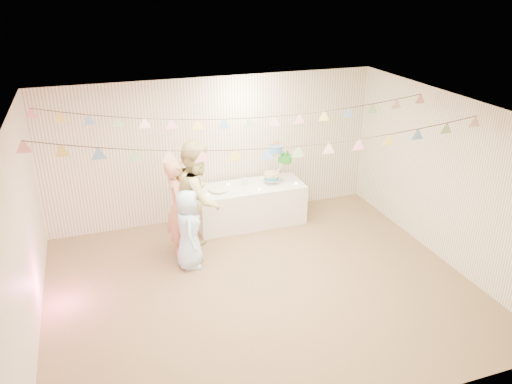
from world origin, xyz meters
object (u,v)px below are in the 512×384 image
object	(u,v)px
cake_stand	(278,161)
person_adult_a	(179,208)
person_child	(189,229)
person_adult_b	(198,198)
table	(250,204)

from	to	relation	value
cake_stand	person_adult_a	world-z (taller)	person_adult_a
person_adult_a	person_child	bearing A→B (deg)	-161.68
person_adult_b	table	bearing A→B (deg)	-37.29
table	person_adult_b	size ratio (longest dim) A/B	1.02
table	person_adult_a	bearing A→B (deg)	-154.43
table	cake_stand	bearing A→B (deg)	5.19
table	cake_stand	world-z (taller)	cake_stand
person_child	person_adult_a	bearing A→B (deg)	17.26
cake_stand	person_adult_a	size ratio (longest dim) A/B	0.44
table	person_adult_b	xyz separation A→B (m)	(-1.09, -0.70, 0.58)
person_adult_a	person_adult_b	world-z (taller)	person_adult_b
cake_stand	person_child	xyz separation A→B (m)	(-1.89, -1.15, -0.47)
table	cake_stand	xyz separation A→B (m)	(0.55, 0.05, 0.74)
cake_stand	person_adult_a	distance (m)	2.10
table	cake_stand	size ratio (longest dim) A/B	2.71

